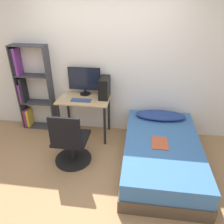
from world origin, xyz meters
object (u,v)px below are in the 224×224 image
at_px(office_chair, 71,145).
at_px(keyboard, 81,100).
at_px(bed, 161,153).
at_px(monitor, 84,80).
at_px(bookshelf, 29,89).
at_px(pc_tower, 104,88).

distance_m(office_chair, keyboard, 0.83).
xyz_separation_m(bed, monitor, (-1.40, 0.87, 0.83)).
xyz_separation_m(bookshelf, pc_tower, (1.48, -0.08, 0.14)).
xyz_separation_m(monitor, pc_tower, (0.38, -0.09, -0.09)).
bearing_deg(keyboard, bed, -21.88).
bearing_deg(pc_tower, office_chair, -113.28).
xyz_separation_m(office_chair, keyboard, (0.01, 0.69, 0.45)).
bearing_deg(monitor, office_chair, -90.65).
xyz_separation_m(bookshelf, keyboard, (1.09, -0.29, -0.04)).
relative_size(office_chair, bed, 0.47).
distance_m(bookshelf, bed, 2.70).
bearing_deg(bed, pc_tower, 142.54).
relative_size(monitor, keyboard, 1.68).
relative_size(bed, keyboard, 5.57).
bearing_deg(monitor, pc_tower, -12.93).
relative_size(bookshelf, keyboard, 4.70).
bearing_deg(bookshelf, office_chair, -42.43).
distance_m(keyboard, pc_tower, 0.47).
distance_m(office_chair, bed, 1.42).
relative_size(bookshelf, bed, 0.84).
height_order(bed, monitor, monitor).
relative_size(bed, pc_tower, 5.35).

